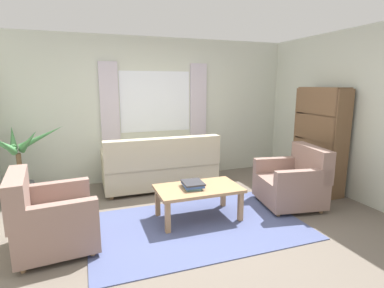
# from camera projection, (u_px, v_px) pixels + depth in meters

# --- Properties ---
(ground_plane) EXTENTS (6.24, 6.24, 0.00)m
(ground_plane) POSITION_uv_depth(u_px,v_px,m) (197.00, 226.00, 3.83)
(ground_plane) COLOR #6B6056
(wall_back) EXTENTS (5.32, 0.12, 2.60)m
(wall_back) POSITION_uv_depth(u_px,v_px,m) (155.00, 110.00, 5.66)
(wall_back) COLOR beige
(wall_back) RESTS_ON ground_plane
(wall_right) EXTENTS (0.12, 4.40, 2.60)m
(wall_right) POSITION_uv_depth(u_px,v_px,m) (366.00, 116.00, 4.45)
(wall_right) COLOR beige
(wall_right) RESTS_ON ground_plane
(window_with_curtains) EXTENTS (1.98, 0.07, 1.40)m
(window_with_curtains) POSITION_uv_depth(u_px,v_px,m) (156.00, 102.00, 5.55)
(window_with_curtains) COLOR white
(area_rug) EXTENTS (2.65, 1.67, 0.01)m
(area_rug) POSITION_uv_depth(u_px,v_px,m) (197.00, 226.00, 3.82)
(area_rug) COLOR #4C5684
(area_rug) RESTS_ON ground_plane
(couch) EXTENTS (1.90, 0.82, 0.92)m
(couch) POSITION_uv_depth(u_px,v_px,m) (161.00, 167.00, 5.17)
(couch) COLOR #BCB293
(couch) RESTS_ON ground_plane
(armchair_left) EXTENTS (0.90, 0.92, 0.88)m
(armchair_left) POSITION_uv_depth(u_px,v_px,m) (49.00, 218.00, 3.23)
(armchair_left) COLOR gray
(armchair_left) RESTS_ON ground_plane
(armchair_right) EXTENTS (0.94, 0.96, 0.88)m
(armchair_right) POSITION_uv_depth(u_px,v_px,m) (293.00, 182.00, 4.44)
(armchair_right) COLOR gray
(armchair_right) RESTS_ON ground_plane
(coffee_table) EXTENTS (1.10, 0.64, 0.44)m
(coffee_table) POSITION_uv_depth(u_px,v_px,m) (198.00, 191.00, 3.97)
(coffee_table) COLOR #A87F56
(coffee_table) RESTS_ON ground_plane
(book_stack_on_table) EXTENTS (0.27, 0.33, 0.08)m
(book_stack_on_table) POSITION_uv_depth(u_px,v_px,m) (192.00, 185.00, 3.93)
(book_stack_on_table) COLOR #5B8E93
(book_stack_on_table) RESTS_ON coffee_table
(potted_plant) EXTENTS (1.21, 1.09, 1.19)m
(potted_plant) POSITION_uv_depth(u_px,v_px,m) (21.00, 168.00, 4.54)
(potted_plant) COLOR #56565B
(potted_plant) RESTS_ON ground_plane
(bookshelf) EXTENTS (0.30, 0.94, 1.72)m
(bookshelf) POSITION_uv_depth(u_px,v_px,m) (319.00, 144.00, 4.96)
(bookshelf) COLOR brown
(bookshelf) RESTS_ON ground_plane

